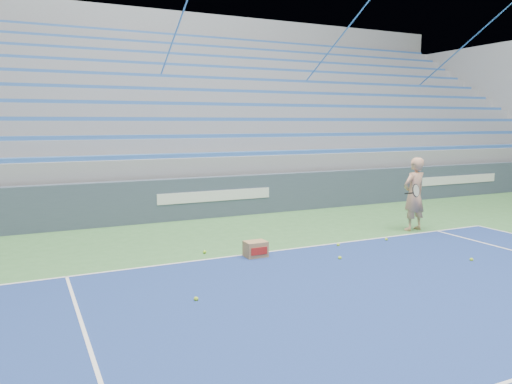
# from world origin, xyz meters

# --- Properties ---
(sponsor_barrier) EXTENTS (30.00, 0.32, 1.10)m
(sponsor_barrier) POSITION_xyz_m (0.00, 15.88, 0.55)
(sponsor_barrier) COLOR #3B485A
(sponsor_barrier) RESTS_ON ground
(bleachers) EXTENTS (31.00, 9.15, 7.30)m
(bleachers) POSITION_xyz_m (0.00, 21.60, 2.36)
(bleachers) COLOR gray
(bleachers) RESTS_ON ground
(tennis_player) EXTENTS (0.95, 0.86, 1.74)m
(tennis_player) POSITION_xyz_m (3.69, 12.23, 0.87)
(tennis_player) COLOR tan
(tennis_player) RESTS_ON ground
(ball_box) EXTENTS (0.42, 0.32, 0.31)m
(ball_box) POSITION_xyz_m (-0.73, 11.68, 0.16)
(ball_box) COLOR #9E774C
(ball_box) RESTS_ON ground
(tennis_ball_0) EXTENTS (0.07, 0.07, 0.07)m
(tennis_ball_0) POSITION_xyz_m (2.40, 11.65, 0.03)
(tennis_ball_0) COLOR #AADD2D
(tennis_ball_0) RESTS_ON ground
(tennis_ball_1) EXTENTS (0.07, 0.07, 0.07)m
(tennis_ball_1) POSITION_xyz_m (-1.53, 12.34, 0.03)
(tennis_ball_1) COLOR #AADD2D
(tennis_ball_1) RESTS_ON ground
(tennis_ball_2) EXTENTS (0.07, 0.07, 0.07)m
(tennis_ball_2) POSITION_xyz_m (0.62, 10.84, 0.03)
(tennis_ball_2) COLOR #AADD2D
(tennis_ball_2) RESTS_ON ground
(tennis_ball_3) EXTENTS (0.07, 0.07, 0.07)m
(tennis_ball_3) POSITION_xyz_m (1.18, 11.70, 0.03)
(tennis_ball_3) COLOR #AADD2D
(tennis_ball_3) RESTS_ON ground
(tennis_ball_4) EXTENTS (0.07, 0.07, 0.07)m
(tennis_ball_4) POSITION_xyz_m (2.76, 9.69, 0.03)
(tennis_ball_4) COLOR #AADD2D
(tennis_ball_4) RESTS_ON ground
(tennis_ball_5) EXTENTS (0.07, 0.07, 0.07)m
(tennis_ball_5) POSITION_xyz_m (-2.53, 9.90, 0.03)
(tennis_ball_5) COLOR #AADD2D
(tennis_ball_5) RESTS_ON ground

